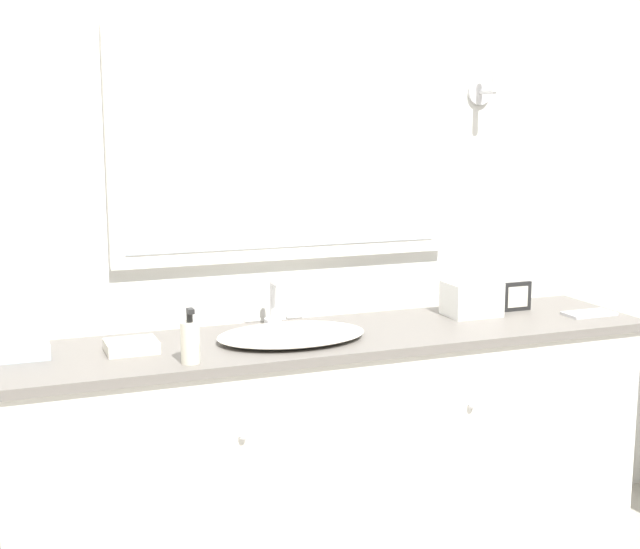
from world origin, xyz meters
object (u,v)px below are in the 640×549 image
at_px(sink_basin, 291,334).
at_px(soap_bottle, 190,341).
at_px(appliance_box, 472,299).

distance_m(sink_basin, soap_bottle, 0.40).
height_order(sink_basin, soap_bottle, same).
height_order(sink_basin, appliance_box, sink_basin).
xyz_separation_m(soap_bottle, appliance_box, (1.08, 0.24, -0.00)).
xyz_separation_m(sink_basin, appliance_box, (0.72, 0.09, 0.04)).
bearing_deg(appliance_box, soap_bottle, -167.23).
xyz_separation_m(sink_basin, soap_bottle, (-0.36, -0.15, 0.05)).
bearing_deg(sink_basin, appliance_box, 7.14).
distance_m(sink_basin, appliance_box, 0.72).
height_order(soap_bottle, appliance_box, soap_bottle).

